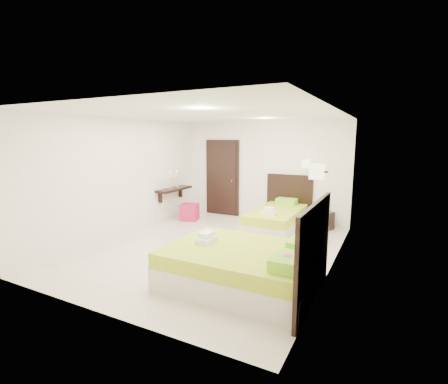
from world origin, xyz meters
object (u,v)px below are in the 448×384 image
at_px(bed_single, 278,218).
at_px(nightstand, 321,220).
at_px(ottoman, 190,212).
at_px(bed_double, 246,265).

xyz_separation_m(bed_single, nightstand, (0.89, 0.61, -0.09)).
bearing_deg(nightstand, ottoman, -146.59).
bearing_deg(nightstand, bed_single, -124.71).
relative_size(bed_single, ottoman, 4.62).
relative_size(bed_single, nightstand, 4.23).
bearing_deg(bed_single, nightstand, 34.50).
height_order(nightstand, ottoman, ottoman).
distance_m(bed_double, ottoman, 4.12).
distance_m(nightstand, ottoman, 3.38).
bearing_deg(bed_double, bed_single, 99.43).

